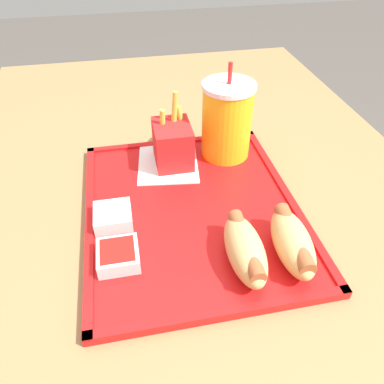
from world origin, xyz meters
name	(u,v)px	position (x,y,z in m)	size (l,w,h in m)	color
dining_table	(200,345)	(0.00, 0.00, 0.35)	(1.42, 0.82, 0.70)	olive
food_tray	(192,209)	(-0.03, -0.01, 0.71)	(0.39, 0.32, 0.01)	red
paper_napkin	(168,163)	(-0.16, -0.03, 0.71)	(0.13, 0.12, 0.00)	white
soda_cup	(227,120)	(-0.17, 0.08, 0.78)	(0.09, 0.09, 0.17)	gold
hot_dog_far	(292,242)	(0.08, 0.10, 0.74)	(0.12, 0.06, 0.05)	tan
hot_dog_near	(245,249)	(0.08, 0.04, 0.74)	(0.12, 0.05, 0.05)	tan
fries_carton	(173,144)	(-0.16, -0.02, 0.75)	(0.08, 0.06, 0.13)	red
sauce_cup_mayo	(113,216)	(-0.03, -0.13, 0.72)	(0.05, 0.05, 0.02)	silver
sauce_cup_ketchup	(118,255)	(0.05, -0.12, 0.72)	(0.05, 0.05, 0.02)	silver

